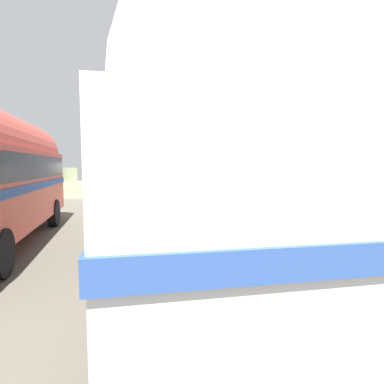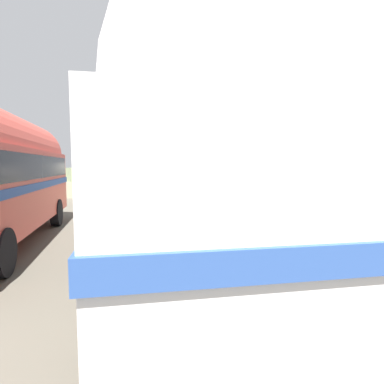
# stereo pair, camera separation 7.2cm
# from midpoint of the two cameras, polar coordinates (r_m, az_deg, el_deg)

# --- Properties ---
(ground) EXTENTS (32.00, 26.00, 0.02)m
(ground) POSITION_cam_midpoint_polar(r_m,az_deg,el_deg) (8.14, 21.08, -10.83)
(ground) COLOR #5D574B
(breakwater) EXTENTS (31.36, 2.25, 2.41)m
(breakwater) POSITION_cam_midpoint_polar(r_m,az_deg,el_deg) (19.56, 14.02, 0.52)
(breakwater) COLOR tan
(breakwater) RESTS_ON ground
(vintage_coach) EXTENTS (5.12, 8.89, 3.70)m
(vintage_coach) POSITION_cam_midpoint_polar(r_m,az_deg,el_deg) (5.83, -1.13, 3.71)
(vintage_coach) COLOR black
(vintage_coach) RESTS_ON ground
(lamp_post) EXTENTS (0.60, 0.81, 6.36)m
(lamp_post) POSITION_cam_midpoint_polar(r_m,az_deg,el_deg) (15.75, 25.42, 9.62)
(lamp_post) COLOR #5B5B60
(lamp_post) RESTS_ON ground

